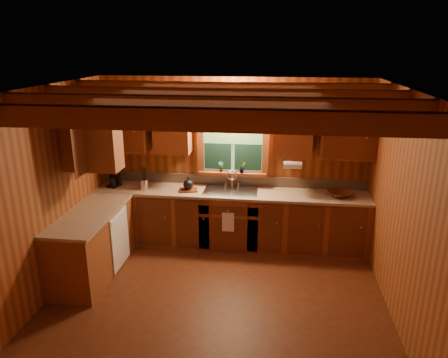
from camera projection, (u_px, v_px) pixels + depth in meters
name	position (u px, v px, depth m)	size (l,w,h in m)	color
room	(215.00, 204.00, 4.81)	(4.20, 4.20, 4.20)	#532714
ceiling_beams	(214.00, 100.00, 4.45)	(4.20, 2.54, 0.18)	brown
base_cabinets	(196.00, 225.00, 6.35)	(4.20, 2.22, 0.86)	brown
countertop	(196.00, 198.00, 6.22)	(4.20, 2.24, 0.04)	tan
backsplash	(233.00, 180.00, 6.69)	(4.20, 0.02, 0.16)	#9F856B
dishwasher_panel	(120.00, 239.00, 5.90)	(0.02, 0.60, 0.80)	white
upper_cabinets	(191.00, 132.00, 6.06)	(4.19, 1.77, 0.78)	brown
window	(233.00, 147.00, 6.50)	(1.12, 0.08, 1.00)	brown
window_sill	(232.00, 173.00, 6.59)	(1.06, 0.14, 0.04)	brown
wall_sconce	(232.00, 107.00, 6.19)	(0.45, 0.21, 0.17)	black
paper_towel_roll	(293.00, 165.00, 6.12)	(0.11, 0.11, 0.27)	white
dish_towel	(228.00, 222.00, 6.25)	(0.18, 0.01, 0.30)	white
sink	(231.00, 194.00, 6.46)	(0.82, 0.48, 0.43)	silver
coffee_maker	(114.00, 177.00, 6.63)	(0.17, 0.21, 0.30)	black
utensil_crock	(144.00, 184.00, 6.50)	(0.13, 0.13, 0.36)	silver
cutting_board	(188.00, 190.00, 6.45)	(0.28, 0.20, 0.02)	#582712
teakettle	(188.00, 184.00, 6.42)	(0.16, 0.16, 0.20)	black
wicker_basket	(340.00, 194.00, 6.20)	(0.35, 0.35, 0.09)	#48230C
potted_plant_left	(221.00, 167.00, 6.57)	(0.09, 0.06, 0.17)	#582712
potted_plant_right	(242.00, 167.00, 6.51)	(0.10, 0.08, 0.18)	#582712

